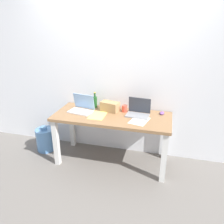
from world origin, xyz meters
TOP-DOWN VIEW (x-y plane):
  - ground_plane at (0.00, 0.00)m, footprint 8.00×8.00m
  - back_wall at (0.00, 0.40)m, footprint 5.20×0.08m
  - desk at (0.00, 0.00)m, footprint 1.62×0.67m
  - laptop_left at (-0.46, 0.03)m, footprint 0.37×0.29m
  - laptop_right at (0.35, 0.10)m, footprint 0.33×0.24m
  - beer_bottle at (-0.33, 0.24)m, footprint 0.07×0.07m
  - computer_mouse at (0.67, 0.22)m, footprint 0.08×0.11m
  - cardboard_box at (-0.07, 0.15)m, footprint 0.29×0.20m
  - coffee_mug at (0.14, 0.18)m, footprint 0.08×0.08m
  - paper_sheet_front_right at (0.39, -0.08)m, footprint 0.27×0.34m
  - paper_yellow_folder at (-0.19, -0.06)m, footprint 0.21×0.30m
  - water_cooler_jug at (-1.13, 0.03)m, footprint 0.29×0.29m

SIDE VIEW (x-z plane):
  - ground_plane at x=0.00m, z-range 0.00..0.00m
  - water_cooler_jug at x=-1.13m, z-range -0.02..0.39m
  - desk at x=0.00m, z-range 0.26..1.01m
  - paper_sheet_front_right at x=0.39m, z-range 0.74..0.75m
  - paper_yellow_folder at x=-0.19m, z-range 0.74..0.75m
  - computer_mouse at x=0.67m, z-range 0.74..0.78m
  - coffee_mug at x=0.14m, z-range 0.74..0.84m
  - laptop_right at x=0.35m, z-range 0.68..0.92m
  - laptop_left at x=-0.46m, z-range 0.68..0.92m
  - cardboard_box at x=-0.07m, z-range 0.74..0.88m
  - beer_bottle at x=-0.33m, z-range 0.72..0.95m
  - back_wall at x=0.00m, z-range 0.00..2.60m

